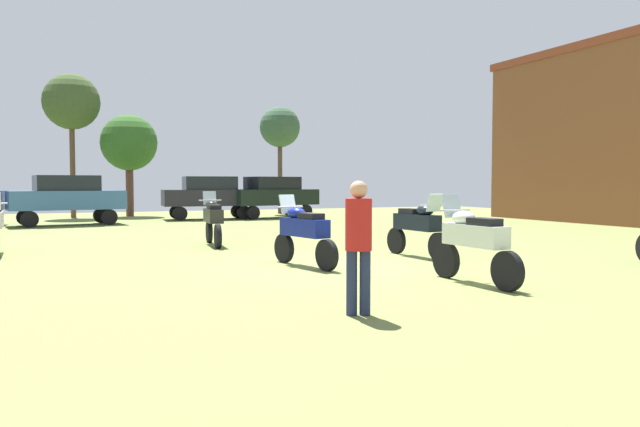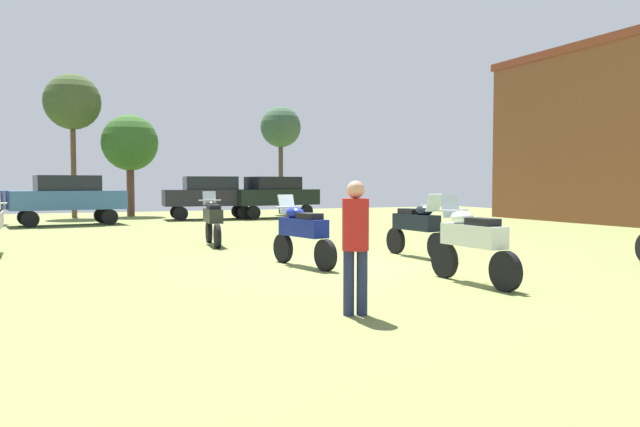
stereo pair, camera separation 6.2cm
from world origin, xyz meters
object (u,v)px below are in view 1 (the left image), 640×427
Objects in this scene: motorcycle_7 at (303,231)px; car_1 at (272,194)px; motorcycle_8 at (417,226)px; tree_5 at (129,144)px; motorcycle_2 at (213,219)px; car_5 at (210,194)px; motorcycle_4 at (474,241)px; person_1 at (359,237)px; tree_6 at (71,103)px; tree_4 at (280,128)px; car_3 at (67,196)px.

car_1 is at bearing 61.32° from motorcycle_7.
motorcycle_8 is 0.43× the size of tree_5.
motorcycle_2 is 12.32m from car_5.
tree_5 is at bearing 94.22° from motorcycle_4.
motorcycle_7 is 1.25× the size of person_1.
person_1 is at bearing -84.00° from tree_6.
motorcycle_4 is at bearing -132.71° from person_1.
car_1 is 0.77× the size of tree_4.
tree_5 is (-7.97, 0.55, -1.02)m from tree_4.
car_1 is 2.66× the size of person_1.
motorcycle_4 is 20.02m from car_5.
motorcycle_7 is at bearing 152.14° from car_1.
person_1 is at bearing 152.91° from car_1.
car_3 is 6.47m from car_5.
motorcycle_8 is at bearing 161.59° from car_1.
motorcycle_8 is at bearing -4.08° from motorcycle_7.
tree_6 reaches higher than tree_5.
motorcycle_8 is at bearing -173.18° from car_5.
tree_6 is (-5.83, 4.23, 4.47)m from car_5.
motorcycle_4 is 1.01× the size of motorcycle_7.
motorcycle_7 is at bearing 3.38° from motorcycle_8.
car_1 is 1.01× the size of car_3.
motorcycle_8 is 0.32× the size of tree_6.
tree_4 is (1.78, 3.86, 3.56)m from car_1.
motorcycle_4 is 3.71m from motorcycle_8.
tree_6 reaches higher than motorcycle_4.
motorcycle_2 is 16.54m from tree_5.
motorcycle_2 is 1.32× the size of person_1.
tree_5 reaches higher than person_1.
car_5 is at bearing -142.42° from tree_4.
car_1 is (5.79, 11.86, 0.45)m from motorcycle_2.
motorcycle_2 is 0.44× the size of tree_5.
tree_5 is at bearing 96.86° from motorcycle_2.
motorcycle_7 is (0.68, -4.88, -0.01)m from motorcycle_2.
person_1 is at bearing -115.01° from motorcycle_7.
tree_4 is (6.89, 20.60, 4.02)m from motorcycle_7.
tree_6 reaches higher than car_5.
car_5 is at bearing 71.34° from motorcycle_7.
motorcycle_4 is at bearing -71.82° from motorcycle_7.
tree_6 is at bearing 57.74° from car_5.
car_5 is at bearing -82.04° from car_3.
tree_6 is at bearing -179.28° from tree_5.
tree_5 is at bearing 176.04° from tree_4.
motorcycle_4 reaches higher than motorcycle_8.
motorcycle_2 is at bearing -88.60° from tree_5.
tree_6 is at bearing 100.40° from motorcycle_4.
car_3 is 19.86m from person_1.
motorcycle_7 is (-1.80, 3.13, -0.01)m from motorcycle_4.
motorcycle_8 is 16.32m from car_3.
car_1 is at bearing -26.21° from tree_6.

